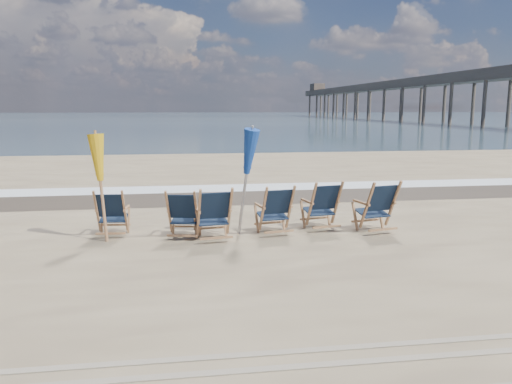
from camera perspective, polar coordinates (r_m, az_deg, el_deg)
ocean at (r=134.83m, az=-7.84°, el=8.51°), size 400.00×400.00×0.00m
surf_foam at (r=15.35m, az=-3.29°, el=0.47°), size 200.00×1.40×0.01m
wet_sand_strip at (r=13.88m, az=-2.75°, el=-0.51°), size 200.00×2.60×0.00m
tire_tracks at (r=4.87m, az=9.13°, el=-20.57°), size 80.00×1.30×0.01m
beach_chair_0 at (r=9.81m, az=-14.76°, el=-2.33°), size 0.64×0.71×0.93m
beach_chair_1 at (r=9.36m, az=-6.78°, el=-2.59°), size 0.74×0.80×0.95m
beach_chair_2 at (r=9.21m, az=-3.00°, el=-2.47°), size 0.76×0.83×1.03m
beach_chair_3 at (r=9.69m, az=3.95°, el=-1.98°), size 0.75×0.82×1.00m
beach_chair_4 at (r=10.19m, az=9.27°, el=-1.44°), size 0.77×0.84×1.02m
beach_chair_5 at (r=10.19m, az=15.40°, el=-1.54°), size 0.82×0.89×1.06m
umbrella_yellow at (r=9.48m, az=-17.38°, el=3.14°), size 0.30×0.30×1.96m
umbrella_blue at (r=9.42m, az=-1.31°, el=4.17°), size 0.30×0.30×2.07m
fishing_pier at (r=89.89m, az=17.94°, el=10.59°), size 4.40×140.00×9.30m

